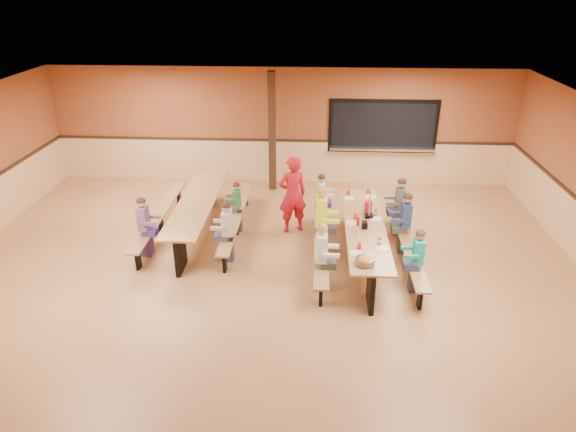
{
  "coord_description": "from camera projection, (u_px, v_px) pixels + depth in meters",
  "views": [
    {
      "loc": [
        0.89,
        -8.0,
        5.06
      ],
      "look_at": [
        0.43,
        0.29,
        1.15
      ],
      "focal_mm": 32.0,
      "sensor_mm": 36.0,
      "label": 1
    }
  ],
  "objects": [
    {
      "name": "ground",
      "position": [
        264.0,
        279.0,
        9.43
      ],
      "size": [
        12.0,
        12.0,
        0.0
      ],
      "primitive_type": "plane",
      "color": "#A3693D",
      "rests_on": "ground"
    },
    {
      "name": "room_envelope",
      "position": [
        263.0,
        246.0,
        9.13
      ],
      "size": [
        12.04,
        10.04,
        3.02
      ],
      "color": "brown",
      "rests_on": "ground"
    },
    {
      "name": "kitchen_pass_through",
      "position": [
        383.0,
        129.0,
        13.14
      ],
      "size": [
        2.78,
        0.28,
        1.38
      ],
      "color": "black",
      "rests_on": "ground"
    },
    {
      "name": "structural_post",
      "position": [
        272.0,
        133.0,
        12.77
      ],
      "size": [
        0.18,
        0.18,
        3.0
      ],
      "primitive_type": "cube",
      "color": "black",
      "rests_on": "ground"
    },
    {
      "name": "cafeteria_table_main",
      "position": [
        364.0,
        236.0,
        9.84
      ],
      "size": [
        1.91,
        3.7,
        0.74
      ],
      "color": "#9E6F3E",
      "rests_on": "ground"
    },
    {
      "name": "cafeteria_table_second",
      "position": [
        198.0,
        210.0,
        10.89
      ],
      "size": [
        1.91,
        3.7,
        0.74
      ],
      "color": "#9E6F3E",
      "rests_on": "ground"
    },
    {
      "name": "seated_child_white_left",
      "position": [
        321.0,
        257.0,
        8.88
      ],
      "size": [
        0.4,
        0.32,
        1.26
      ],
      "primitive_type": null,
      "color": "white",
      "rests_on": "ground"
    },
    {
      "name": "seated_adult_yellow",
      "position": [
        321.0,
        220.0,
        10.08
      ],
      "size": [
        0.46,
        0.37,
        1.39
      ],
      "primitive_type": null,
      "color": "#EBFD24",
      "rests_on": "ground"
    },
    {
      "name": "seated_child_grey_left",
      "position": [
        321.0,
        200.0,
        11.24
      ],
      "size": [
        0.35,
        0.29,
        1.17
      ],
      "primitive_type": null,
      "color": "white",
      "rests_on": "ground"
    },
    {
      "name": "seated_child_teal_right",
      "position": [
        417.0,
        261.0,
        8.83
      ],
      "size": [
        0.35,
        0.29,
        1.18
      ],
      "primitive_type": null,
      "color": "#19A18B",
      "rests_on": "ground"
    },
    {
      "name": "seated_child_navy_right",
      "position": [
        405.0,
        223.0,
        10.09
      ],
      "size": [
        0.39,
        0.32,
        1.25
      ],
      "primitive_type": null,
      "color": "navy",
      "rests_on": "ground"
    },
    {
      "name": "seated_child_char_right",
      "position": [
        399.0,
        207.0,
        10.82
      ],
      "size": [
        0.39,
        0.32,
        1.25
      ],
      "primitive_type": null,
      "color": "#4E5659",
      "rests_on": "ground"
    },
    {
      "name": "seated_child_purple_sec",
      "position": [
        144.0,
        227.0,
        9.99
      ],
      "size": [
        0.37,
        0.3,
        1.21
      ],
      "primitive_type": null,
      "color": "#784E77",
      "rests_on": "ground"
    },
    {
      "name": "seated_child_green_sec",
      "position": [
        237.0,
        207.0,
        10.99
      ],
      "size": [
        0.32,
        0.26,
        1.1
      ],
      "primitive_type": null,
      "color": "#317341",
      "rests_on": "ground"
    },
    {
      "name": "seated_child_tan_sec",
      "position": [
        227.0,
        232.0,
        9.8
      ],
      "size": [
        0.37,
        0.3,
        1.21
      ],
      "primitive_type": null,
      "color": "beige",
      "rests_on": "ground"
    },
    {
      "name": "standing_woman",
      "position": [
        292.0,
        195.0,
        10.85
      ],
      "size": [
        0.72,
        0.6,
        1.7
      ],
      "primitive_type": "imported",
      "rotation": [
        0.0,
        0.0,
        3.51
      ],
      "color": "red",
      "rests_on": "ground"
    },
    {
      "name": "punch_pitcher",
      "position": [
        368.0,
        207.0,
        10.28
      ],
      "size": [
        0.16,
        0.16,
        0.22
      ],
      "primitive_type": "cylinder",
      "color": "red",
      "rests_on": "cafeteria_table_main"
    },
    {
      "name": "chip_bowl",
      "position": [
        365.0,
        261.0,
        8.41
      ],
      "size": [
        0.32,
        0.32,
        0.15
      ],
      "primitive_type": null,
      "color": "orange",
      "rests_on": "cafeteria_table_main"
    },
    {
      "name": "napkin_dispenser",
      "position": [
        365.0,
        225.0,
        9.63
      ],
      "size": [
        0.1,
        0.14,
        0.13
      ],
      "primitive_type": "cube",
      "color": "black",
      "rests_on": "cafeteria_table_main"
    },
    {
      "name": "condiment_mustard",
      "position": [
        356.0,
        232.0,
        9.32
      ],
      "size": [
        0.06,
        0.06,
        0.17
      ],
      "primitive_type": "cylinder",
      "color": "yellow",
      "rests_on": "cafeteria_table_main"
    },
    {
      "name": "condiment_ketchup",
      "position": [
        358.0,
        221.0,
        9.73
      ],
      "size": [
        0.06,
        0.06,
        0.17
      ],
      "primitive_type": "cylinder",
      "color": "#B2140F",
      "rests_on": "cafeteria_table_main"
    },
    {
      "name": "table_paddle",
      "position": [
        369.0,
        211.0,
        10.03
      ],
      "size": [
        0.16,
        0.16,
        0.56
      ],
      "color": "black",
      "rests_on": "cafeteria_table_main"
    },
    {
      "name": "place_settings",
      "position": [
        365.0,
        223.0,
        9.72
      ],
      "size": [
        0.65,
        3.3,
        0.11
      ],
      "primitive_type": null,
      "color": "beige",
      "rests_on": "cafeteria_table_main"
    }
  ]
}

